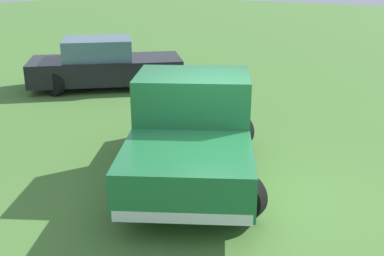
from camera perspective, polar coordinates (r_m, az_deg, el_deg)
The scene contains 3 objects.
ground_plane at distance 7.61m, azimuth 4.43°, elevation -8.11°, with size 80.00×80.00×0.00m, color #477533.
pickup_truck at distance 7.95m, azimuth 0.05°, elevation 0.34°, with size 3.92×4.76×1.78m.
sedan_near at distance 14.31m, azimuth -10.78°, elevation 7.70°, with size 4.49×4.44×1.48m.
Camera 1 is at (-3.35, 5.86, 3.50)m, focal length 43.17 mm.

